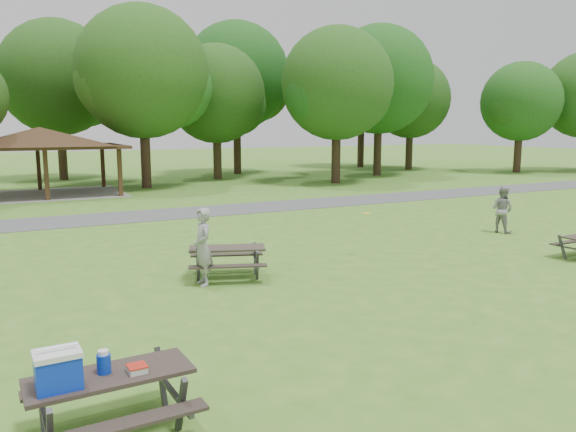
% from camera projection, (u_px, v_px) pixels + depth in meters
% --- Properties ---
extents(ground, '(160.00, 160.00, 0.00)m').
position_uv_depth(ground, '(332.00, 304.00, 12.18)').
color(ground, '#437621').
rests_on(ground, ground).
extents(asphalt_path, '(120.00, 3.20, 0.02)m').
position_uv_depth(asphalt_path, '(162.00, 214.00, 24.43)').
color(asphalt_path, '#4A4A4D').
rests_on(asphalt_path, ground).
extents(pavilion, '(8.60, 7.01, 3.76)m').
position_uv_depth(pavilion, '(40.00, 140.00, 30.87)').
color(pavilion, '#331E12').
rests_on(pavilion, ground).
extents(tree_row_e, '(8.40, 8.00, 11.02)m').
position_uv_depth(tree_row_e, '(144.00, 76.00, 33.96)').
color(tree_row_e, black).
rests_on(tree_row_e, ground).
extents(tree_row_f, '(7.35, 7.00, 9.55)m').
position_uv_depth(tree_row_f, '(217.00, 97.00, 39.91)').
color(tree_row_f, '#2F2215').
rests_on(tree_row_f, ground).
extents(tree_row_g, '(7.77, 7.40, 10.25)m').
position_uv_depth(tree_row_g, '(338.00, 87.00, 36.87)').
color(tree_row_g, black).
rests_on(tree_row_g, ground).
extents(tree_row_h, '(8.61, 8.20, 11.37)m').
position_uv_depth(tree_row_h, '(380.00, 83.00, 42.57)').
color(tree_row_h, black).
rests_on(tree_row_h, ground).
extents(tree_row_i, '(7.14, 6.80, 9.52)m').
position_uv_depth(tree_row_i, '(411.00, 101.00, 48.54)').
color(tree_row_i, black).
rests_on(tree_row_i, ground).
extents(tree_row_j, '(6.72, 6.40, 8.96)m').
position_uv_depth(tree_row_j, '(521.00, 104.00, 45.64)').
color(tree_row_j, '#301E15').
rests_on(tree_row_j, ground).
extents(tree_deep_b, '(8.40, 8.00, 11.13)m').
position_uv_depth(tree_deep_b, '(59.00, 81.00, 39.12)').
color(tree_deep_b, '#311E16').
rests_on(tree_deep_b, ground).
extents(tree_deep_c, '(8.82, 8.40, 11.90)m').
position_uv_depth(tree_deep_c, '(237.00, 79.00, 44.09)').
color(tree_deep_c, '#322016').
rests_on(tree_deep_c, ground).
extents(tree_deep_d, '(8.40, 8.00, 11.27)m').
position_uv_depth(tree_deep_d, '(363.00, 90.00, 51.40)').
color(tree_deep_d, black).
rests_on(tree_deep_d, ground).
extents(picnic_table_near, '(2.03, 1.66, 1.37)m').
position_uv_depth(picnic_table_near, '(94.00, 381.00, 6.78)').
color(picnic_table_near, '#2B231F').
rests_on(picnic_table_near, ground).
extents(picnic_table_middle, '(2.31, 2.08, 0.82)m').
position_uv_depth(picnic_table_middle, '(227.00, 255.00, 14.22)').
color(picnic_table_middle, '#322B24').
rests_on(picnic_table_middle, ground).
extents(frisbee_in_flight, '(0.27, 0.27, 0.02)m').
position_uv_depth(frisbee_in_flight, '(367.00, 213.00, 16.46)').
color(frisbee_in_flight, yellow).
rests_on(frisbee_in_flight, ground).
extents(frisbee_thrower, '(0.47, 0.70, 1.90)m').
position_uv_depth(frisbee_thrower, '(203.00, 247.00, 13.52)').
color(frisbee_thrower, gray).
rests_on(frisbee_thrower, ground).
extents(frisbee_catcher, '(0.80, 0.93, 1.68)m').
position_uv_depth(frisbee_catcher, '(502.00, 210.00, 20.26)').
color(frisbee_catcher, gray).
rests_on(frisbee_catcher, ground).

